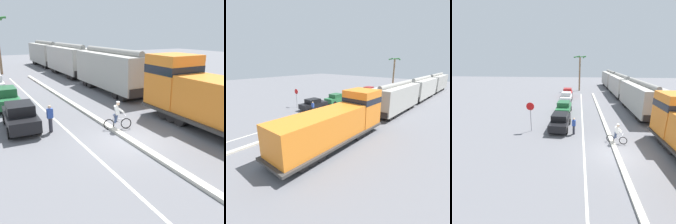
% 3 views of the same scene
% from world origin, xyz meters
% --- Properties ---
extents(ground_plane, '(120.00, 120.00, 0.00)m').
position_xyz_m(ground_plane, '(0.00, 0.00, 0.00)').
color(ground_plane, slate).
extents(median_curb, '(0.36, 36.00, 0.16)m').
position_xyz_m(median_curb, '(0.00, 6.00, 0.08)').
color(median_curb, beige).
rests_on(median_curb, ground).
extents(lane_stripe, '(0.14, 36.00, 0.01)m').
position_xyz_m(lane_stripe, '(-2.40, 6.00, 0.00)').
color(lane_stripe, silver).
rests_on(lane_stripe, ground).
extents(locomotive, '(3.10, 11.61, 4.20)m').
position_xyz_m(locomotive, '(5.08, -1.12, 1.80)').
color(locomotive, orange).
rests_on(locomotive, ground).
extents(hopper_car_lead, '(2.90, 10.60, 4.18)m').
position_xyz_m(hopper_car_lead, '(5.08, 11.04, 2.08)').
color(hopper_car_lead, '#A5A39B').
rests_on(hopper_car_lead, ground).
extents(hopper_car_middle, '(2.90, 10.60, 4.18)m').
position_xyz_m(hopper_car_middle, '(5.08, 22.64, 2.08)').
color(hopper_car_middle, '#AEACA4').
rests_on(hopper_car_middle, ground).
extents(hopper_car_trailing, '(2.90, 10.60, 4.18)m').
position_xyz_m(hopper_car_trailing, '(5.08, 34.24, 2.08)').
color(hopper_car_trailing, '#9E9B94').
rests_on(hopper_car_trailing, ground).
extents(parked_car_black, '(1.99, 4.28, 1.62)m').
position_xyz_m(parked_car_black, '(-4.70, 4.70, 0.82)').
color(parked_car_black, black).
rests_on(parked_car_black, ground).
extents(parked_car_green, '(1.93, 4.25, 1.62)m').
position_xyz_m(parked_car_green, '(-4.78, 9.96, 0.82)').
color(parked_car_green, '#286B3D').
rests_on(parked_car_green, ground).
extents(parked_car_white, '(1.90, 4.23, 1.62)m').
position_xyz_m(parked_car_white, '(-4.93, 16.75, 0.82)').
color(parked_car_white, silver).
rests_on(parked_car_white, ground).
extents(parked_car_red, '(1.89, 4.23, 1.62)m').
position_xyz_m(parked_car_red, '(-4.98, 20.86, 0.82)').
color(parked_car_red, red).
rests_on(parked_car_red, ground).
extents(cyclist, '(1.63, 0.69, 1.71)m').
position_xyz_m(cyclist, '(0.34, 1.83, 0.82)').
color(cyclist, black).
rests_on(cyclist, ground).
extents(stop_sign, '(0.76, 0.08, 2.88)m').
position_xyz_m(stop_sign, '(-7.46, 3.81, 2.02)').
color(stop_sign, gray).
rests_on(stop_sign, ground).
extents(palm_tree_near, '(2.68, 2.68, 7.71)m').
position_xyz_m(palm_tree_near, '(-2.76, 28.02, 5.50)').
color(palm_tree_near, '#846647').
rests_on(palm_tree_near, ground).
extents(pedestrian_by_cars, '(0.34, 0.22, 1.62)m').
position_xyz_m(pedestrian_by_cars, '(-3.28, 3.34, 0.85)').
color(pedestrian_by_cars, '#33333D').
rests_on(pedestrian_by_cars, ground).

